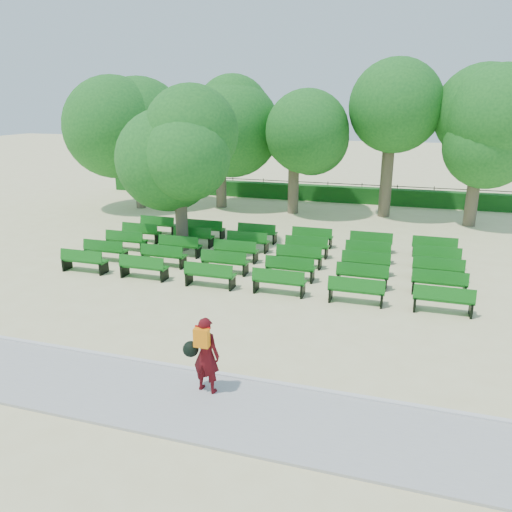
{
  "coord_description": "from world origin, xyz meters",
  "views": [
    {
      "loc": [
        5.61,
        -15.13,
        5.75
      ],
      "look_at": [
        1.26,
        -1.0,
        1.1
      ],
      "focal_mm": 35.0,
      "sensor_mm": 36.0,
      "label": 1
    }
  ],
  "objects": [
    {
      "name": "ground",
      "position": [
        0.0,
        0.0,
        0.0
      ],
      "size": [
        120.0,
        120.0,
        0.0
      ],
      "primitive_type": "plane",
      "color": "beige"
    },
    {
      "name": "paving",
      "position": [
        0.0,
        -7.4,
        0.03
      ],
      "size": [
        30.0,
        2.2,
        0.06
      ],
      "primitive_type": "cube",
      "color": "#A7A7A2",
      "rests_on": "ground"
    },
    {
      "name": "curb",
      "position": [
        0.0,
        -6.25,
        0.05
      ],
      "size": [
        30.0,
        0.12,
        0.1
      ],
      "primitive_type": "cube",
      "color": "silver",
      "rests_on": "ground"
    },
    {
      "name": "hedge",
      "position": [
        0.0,
        14.0,
        0.45
      ],
      "size": [
        26.0,
        0.7,
        0.9
      ],
      "primitive_type": "cube",
      "color": "#155016",
      "rests_on": "ground"
    },
    {
      "name": "fence",
      "position": [
        0.0,
        14.4,
        0.0
      ],
      "size": [
        26.0,
        0.1,
        1.02
      ],
      "primitive_type": null,
      "color": "black",
      "rests_on": "ground"
    },
    {
      "name": "tree_line",
      "position": [
        0.0,
        10.0,
        0.0
      ],
      "size": [
        21.8,
        6.8,
        7.04
      ],
      "primitive_type": null,
      "color": "#1D671E",
      "rests_on": "ground"
    },
    {
      "name": "bench_array",
      "position": [
        0.92,
        1.56,
        0.08
      ],
      "size": [
        1.66,
        0.59,
        1.03
      ],
      "rotation": [
        0.0,
        0.0,
        0.05
      ],
      "color": "#116516",
      "rests_on": "ground"
    },
    {
      "name": "tree_among",
      "position": [
        -2.84,
        2.33,
        3.79
      ],
      "size": [
        3.86,
        3.86,
        5.55
      ],
      "color": "brown",
      "rests_on": "ground"
    },
    {
      "name": "person",
      "position": [
        2.01,
        -6.91,
        0.9
      ],
      "size": [
        0.78,
        0.49,
        1.62
      ],
      "rotation": [
        0.0,
        0.0,
        3.0
      ],
      "color": "#4C0A0F",
      "rests_on": "ground"
    }
  ]
}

